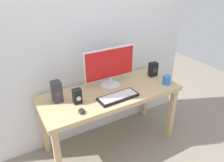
{
  "coord_description": "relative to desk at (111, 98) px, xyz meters",
  "views": [
    {
      "loc": [
        -0.97,
        -1.72,
        1.87
      ],
      "look_at": [
        0.02,
        0.0,
        0.83
      ],
      "focal_mm": 34.61,
      "sensor_mm": 36.0,
      "label": 1
    }
  ],
  "objects": [
    {
      "name": "audio_controller",
      "position": [
        -0.38,
        -0.03,
        0.16
      ],
      "size": [
        0.08,
        0.08,
        0.15
      ],
      "color": "black",
      "rests_on": "desk"
    },
    {
      "name": "speaker_right",
      "position": [
        0.63,
        0.07,
        0.17
      ],
      "size": [
        0.1,
        0.08,
        0.17
      ],
      "color": "black",
      "rests_on": "desk"
    },
    {
      "name": "ground_plane",
      "position": [
        0.0,
        0.0,
        -0.63
      ],
      "size": [
        6.0,
        6.0,
        0.0
      ],
      "primitive_type": "plane",
      "color": "gray"
    },
    {
      "name": "mouse",
      "position": [
        -0.41,
        -0.2,
        0.1
      ],
      "size": [
        0.07,
        0.09,
        0.04
      ],
      "primitive_type": "ellipsoid",
      "rotation": [
        0.0,
        0.0,
        -0.1
      ],
      "color": "#232328",
      "rests_on": "desk"
    },
    {
      "name": "keyboard_primary",
      "position": [
        -0.0,
        -0.15,
        0.1
      ],
      "size": [
        0.42,
        0.17,
        0.03
      ],
      "color": "black",
      "rests_on": "desk"
    },
    {
      "name": "wall_back",
      "position": [
        0.0,
        0.35,
        0.87
      ],
      "size": [
        2.48,
        0.04,
        3.0
      ],
      "primitive_type": "cube",
      "color": "silver",
      "rests_on": "ground_plane"
    },
    {
      "name": "coffee_mug",
      "position": [
        0.63,
        -0.17,
        0.13
      ],
      "size": [
        0.09,
        0.09,
        0.1
      ],
      "primitive_type": "cylinder",
      "color": "#337FD8",
      "rests_on": "desk"
    },
    {
      "name": "monitor",
      "position": [
        0.06,
        0.12,
        0.31
      ],
      "size": [
        0.59,
        0.21,
        0.43
      ],
      "color": "silver",
      "rests_on": "desk"
    },
    {
      "name": "desk",
      "position": [
        0.0,
        0.0,
        0.0
      ],
      "size": [
        1.5,
        0.61,
        0.71
      ],
      "color": "tan",
      "rests_on": "ground_plane"
    },
    {
      "name": "speaker_left",
      "position": [
        -0.54,
        0.1,
        0.19
      ],
      "size": [
        0.09,
        0.1,
        0.21
      ],
      "color": "#333338",
      "rests_on": "desk"
    }
  ]
}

